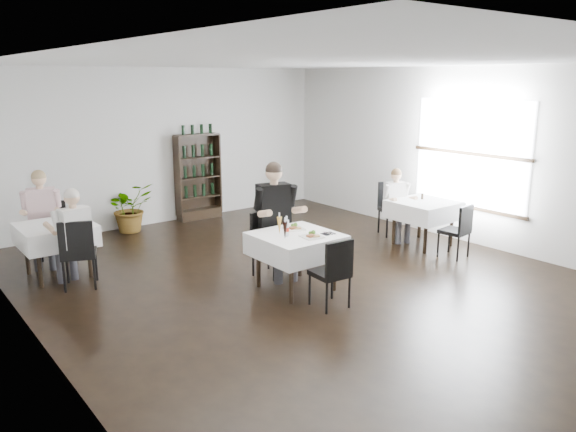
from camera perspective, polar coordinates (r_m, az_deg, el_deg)
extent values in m
plane|color=black|center=(7.89, 2.53, -6.88)|extent=(9.00, 9.00, 0.00)
plane|color=white|center=(7.39, 2.79, 15.44)|extent=(9.00, 9.00, 0.00)
plane|color=silver|center=(11.28, -12.38, 6.92)|extent=(7.00, 0.00, 7.00)
plane|color=silver|center=(5.92, -24.20, 0.03)|extent=(0.00, 9.00, 9.00)
plane|color=silver|center=(10.10, 18.09, 5.80)|extent=(0.00, 9.00, 9.00)
cube|color=white|center=(10.07, 18.05, 6.07)|extent=(0.03, 2.20, 1.80)
cube|color=black|center=(10.21, 17.60, 0.95)|extent=(0.05, 2.30, 0.06)
cube|color=black|center=(11.63, -8.98, 0.26)|extent=(0.90, 0.28, 0.20)
cylinder|color=black|center=(7.11, 0.34, -6.18)|extent=(0.06, 0.06, 0.71)
cylinder|color=black|center=(7.67, -3.02, -4.70)|extent=(0.06, 0.06, 0.71)
cylinder|color=black|center=(7.56, 4.73, -5.01)|extent=(0.06, 0.06, 0.71)
cylinder|color=black|center=(8.08, 1.24, -3.71)|extent=(0.06, 0.06, 0.71)
cube|color=black|center=(7.48, 0.83, -2.15)|extent=(0.85, 0.85, 0.04)
cube|color=white|center=(7.52, 0.83, -2.95)|extent=(1.03, 1.03, 0.30)
cylinder|color=black|center=(8.35, -23.96, -4.36)|extent=(0.06, 0.06, 0.71)
cylinder|color=black|center=(8.99, -25.03, -3.23)|extent=(0.06, 0.06, 0.71)
cylinder|color=black|center=(8.51, -19.53, -3.61)|extent=(0.06, 0.06, 0.71)
cylinder|color=black|center=(9.14, -20.89, -2.56)|extent=(0.06, 0.06, 0.71)
cube|color=black|center=(8.64, -22.58, -1.04)|extent=(0.80, 0.80, 0.04)
cube|color=white|center=(8.67, -22.51, -1.75)|extent=(0.98, 0.98, 0.30)
cylinder|color=black|center=(9.39, 13.81, -1.62)|extent=(0.06, 0.06, 0.71)
cylinder|color=black|center=(9.81, 10.73, -0.80)|extent=(0.06, 0.06, 0.71)
cylinder|color=black|center=(9.92, 16.28, -0.96)|extent=(0.06, 0.06, 0.71)
cylinder|color=black|center=(10.31, 13.25, -0.21)|extent=(0.06, 0.06, 0.71)
cube|color=black|center=(9.77, 13.64, 1.24)|extent=(0.80, 0.80, 0.04)
cube|color=white|center=(9.79, 13.60, 0.62)|extent=(0.98, 0.98, 0.30)
imported|color=#276121|center=(10.82, -15.76, 0.83)|extent=(0.90, 0.81, 0.91)
cylinder|color=black|center=(7.92, -1.43, -5.15)|extent=(0.03, 0.03, 0.43)
cylinder|color=black|center=(8.14, -3.55, -4.67)|extent=(0.03, 0.03, 0.43)
cylinder|color=black|center=(8.21, 0.09, -4.47)|extent=(0.03, 0.03, 0.43)
cylinder|color=black|center=(8.42, -1.99, -4.02)|extent=(0.03, 0.03, 0.43)
cube|color=black|center=(8.10, -1.73, -2.95)|extent=(0.54, 0.54, 0.06)
cube|color=black|center=(8.14, -2.85, -1.04)|extent=(0.42, 0.17, 0.46)
cylinder|color=black|center=(7.32, 4.49, -6.89)|extent=(0.03, 0.03, 0.41)
cylinder|color=black|center=(7.07, 6.25, -7.72)|extent=(0.03, 0.03, 0.41)
cylinder|color=black|center=(7.13, 2.22, -7.46)|extent=(0.03, 0.03, 0.41)
cylinder|color=black|center=(6.86, 3.94, -8.34)|extent=(0.03, 0.03, 0.41)
cube|color=black|center=(7.01, 4.26, -5.85)|extent=(0.44, 0.44, 0.06)
cube|color=black|center=(6.80, 5.24, -4.38)|extent=(0.41, 0.07, 0.44)
cylinder|color=black|center=(9.18, -24.02, -3.69)|extent=(0.03, 0.03, 0.44)
cylinder|color=black|center=(9.54, -23.76, -3.03)|extent=(0.03, 0.03, 0.44)
cylinder|color=black|center=(9.13, -21.66, -3.54)|extent=(0.03, 0.03, 0.44)
cylinder|color=black|center=(9.50, -21.50, -2.88)|extent=(0.03, 0.03, 0.44)
cube|color=black|center=(9.27, -22.88, -1.82)|extent=(0.56, 0.56, 0.07)
cube|color=black|center=(9.40, -22.91, -0.01)|extent=(0.42, 0.20, 0.47)
cylinder|color=black|center=(8.39, -18.91, -4.78)|extent=(0.03, 0.03, 0.44)
cylinder|color=black|center=(8.03, -19.06, -5.63)|extent=(0.03, 0.03, 0.44)
cylinder|color=black|center=(8.43, -21.51, -4.92)|extent=(0.03, 0.03, 0.44)
cylinder|color=black|center=(8.07, -21.79, -5.77)|extent=(0.03, 0.03, 0.44)
cube|color=black|center=(8.15, -20.46, -3.61)|extent=(0.58, 0.58, 0.07)
cube|color=black|center=(7.89, -20.74, -2.24)|extent=(0.43, 0.21, 0.48)
cylinder|color=black|center=(10.19, 10.02, -1.03)|extent=(0.03, 0.03, 0.43)
cylinder|color=black|center=(10.52, 9.21, -0.52)|extent=(0.03, 0.03, 0.43)
cylinder|color=black|center=(10.34, 11.94, -0.89)|extent=(0.03, 0.03, 0.43)
cylinder|color=black|center=(10.67, 11.07, -0.40)|extent=(0.03, 0.03, 0.43)
cube|color=black|center=(10.37, 10.62, 0.61)|extent=(0.57, 0.57, 0.07)
cube|color=black|center=(10.50, 10.24, 2.20)|extent=(0.42, 0.22, 0.47)
cylinder|color=black|center=(9.59, 16.03, -2.42)|extent=(0.03, 0.03, 0.40)
cylinder|color=black|center=(9.44, 17.86, -2.80)|extent=(0.03, 0.03, 0.40)
cylinder|color=black|center=(9.30, 15.01, -2.85)|extent=(0.03, 0.03, 0.40)
cylinder|color=black|center=(9.14, 16.87, -3.26)|extent=(0.03, 0.03, 0.40)
cube|color=black|center=(9.31, 16.54, -1.51)|extent=(0.45, 0.45, 0.06)
cube|color=black|center=(9.17, 17.62, -0.31)|extent=(0.40, 0.10, 0.43)
cube|color=#3D3C44|center=(7.88, -1.61, -2.00)|extent=(0.26, 0.50, 0.16)
cylinder|color=#3D3C44|center=(7.81, -0.99, -4.92)|extent=(0.13, 0.13, 0.56)
cube|color=#3D3C44|center=(7.97, -0.09, -1.82)|extent=(0.26, 0.50, 0.16)
cylinder|color=#3D3C44|center=(7.90, 0.53, -4.70)|extent=(0.13, 0.13, 0.56)
cube|color=black|center=(8.03, -1.49, 1.07)|extent=(0.50, 0.35, 0.63)
cylinder|color=tan|center=(7.65, -2.38, 0.26)|extent=(0.17, 0.37, 0.18)
cylinder|color=tan|center=(7.86, 1.17, 0.63)|extent=(0.17, 0.37, 0.18)
sphere|color=tan|center=(7.91, -1.44, 4.43)|extent=(0.24, 0.24, 0.24)
sphere|color=black|center=(7.91, -1.44, 4.68)|extent=(0.24, 0.24, 0.24)
cube|color=#3D3C44|center=(9.19, -24.23, -1.42)|extent=(0.27, 0.45, 0.14)
cylinder|color=#3D3C44|center=(9.10, -24.12, -3.65)|extent=(0.11, 0.11, 0.50)
cube|color=#3D3C44|center=(9.17, -22.98, -1.32)|extent=(0.27, 0.45, 0.14)
cylinder|color=#3D3C44|center=(9.08, -22.85, -3.55)|extent=(0.11, 0.11, 0.50)
cube|color=#C9A6A9|center=(9.29, -23.73, 0.91)|extent=(0.45, 0.34, 0.56)
cylinder|color=tan|center=(9.05, -25.29, 0.30)|extent=(0.17, 0.32, 0.16)
cylinder|color=tan|center=(9.01, -22.36, 0.54)|extent=(0.17, 0.32, 0.16)
sphere|color=tan|center=(9.20, -23.99, 3.47)|extent=(0.21, 0.21, 0.21)
sphere|color=olive|center=(9.19, -24.01, 3.65)|extent=(0.21, 0.21, 0.21)
cube|color=#3D3C44|center=(8.29, -20.60, -2.85)|extent=(0.20, 0.42, 0.13)
cylinder|color=#3D3C44|center=(8.53, -20.95, -4.55)|extent=(0.11, 0.11, 0.47)
cube|color=#3D3C44|center=(8.22, -21.79, -3.11)|extent=(0.20, 0.42, 0.13)
cylinder|color=#3D3C44|center=(8.45, -22.12, -4.82)|extent=(0.11, 0.11, 0.47)
cube|color=silver|center=(8.01, -20.81, -1.08)|extent=(0.41, 0.27, 0.53)
cylinder|color=tan|center=(8.34, -20.25, -0.61)|extent=(0.12, 0.31, 0.15)
cylinder|color=tan|center=(8.16, -22.99, -1.16)|extent=(0.12, 0.31, 0.15)
sphere|color=tan|center=(7.94, -21.12, 1.75)|extent=(0.20, 0.20, 0.20)
sphere|color=beige|center=(7.94, -21.14, 1.96)|extent=(0.20, 0.20, 0.20)
cube|color=#3D3C44|center=(9.92, 10.77, 0.18)|extent=(0.23, 0.39, 0.12)
cylinder|color=#3D3C44|center=(9.86, 11.17, -1.59)|extent=(0.10, 0.10, 0.43)
cube|color=#3D3C44|center=(10.01, 11.64, 0.26)|extent=(0.23, 0.39, 0.12)
cylinder|color=#3D3C44|center=(9.95, 12.04, -1.49)|extent=(0.10, 0.10, 0.43)
cube|color=silver|center=(10.05, 10.79, 2.04)|extent=(0.39, 0.29, 0.48)
cylinder|color=tan|center=(9.75, 10.48, 1.59)|extent=(0.15, 0.28, 0.14)
cylinder|color=tan|center=(9.96, 12.48, 1.75)|extent=(0.15, 0.28, 0.14)
sphere|color=tan|center=(9.96, 10.94, 4.10)|extent=(0.18, 0.18, 0.18)
sphere|color=brown|center=(9.96, 10.94, 4.25)|extent=(0.18, 0.18, 0.18)
cube|color=white|center=(7.70, 0.60, -1.30)|extent=(0.30, 0.30, 0.02)
cube|color=#5A2D19|center=(7.66, 0.52, -1.22)|extent=(0.10, 0.08, 0.02)
sphere|color=#40751F|center=(7.76, 0.77, -0.89)|extent=(0.06, 0.06, 0.06)
cube|color=olive|center=(7.67, 1.00, -1.24)|extent=(0.11, 0.11, 0.02)
cube|color=white|center=(7.33, 2.43, -2.11)|extent=(0.28, 0.28, 0.02)
cube|color=#5A2D19|center=(7.29, 2.35, -2.02)|extent=(0.11, 0.09, 0.02)
sphere|color=#40751F|center=(7.38, 2.59, -1.67)|extent=(0.06, 0.06, 0.06)
cube|color=olive|center=(7.29, 2.86, -2.05)|extent=(0.11, 0.10, 0.02)
cone|color=black|center=(7.21, -0.31, -1.48)|extent=(0.07, 0.07, 0.23)
cylinder|color=silver|center=(7.18, -0.31, -0.37)|extent=(0.02, 0.02, 0.06)
cone|color=#C18A31|center=(7.44, -0.88, -0.98)|extent=(0.07, 0.07, 0.24)
cylinder|color=silver|center=(7.40, -0.88, 0.13)|extent=(0.02, 0.02, 0.06)
cylinder|color=silver|center=(7.35, -0.15, -1.24)|extent=(0.07, 0.07, 0.22)
cylinder|color=red|center=(7.36, -0.15, -1.36)|extent=(0.07, 0.07, 0.05)
cylinder|color=silver|center=(7.32, -0.15, -0.21)|extent=(0.03, 0.03, 0.05)
cube|color=black|center=(7.50, 4.10, -1.80)|extent=(0.17, 0.14, 0.01)
cylinder|color=silver|center=(7.48, 3.99, -1.76)|extent=(0.02, 0.18, 0.01)
cylinder|color=silver|center=(7.51, 4.20, -1.71)|extent=(0.01, 0.18, 0.01)
cylinder|color=black|center=(9.90, 13.48, 1.97)|extent=(0.05, 0.05, 0.11)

